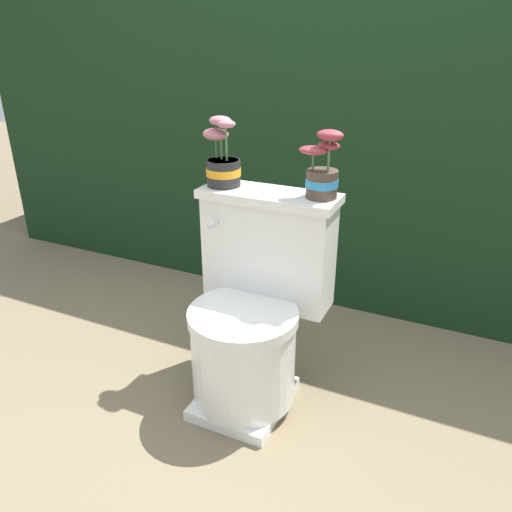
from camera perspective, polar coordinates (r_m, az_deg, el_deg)
The scene contains 5 objects.
ground_plane at distance 1.89m, azimuth -1.96°, elevation -16.61°, with size 12.00×12.00×0.00m, color #75664C.
hedge_backdrop at distance 2.76m, azimuth 11.08°, elevation 13.02°, with size 3.96×1.03×1.44m.
toilet at distance 1.76m, azimuth -0.35°, elevation -6.82°, with size 0.48×0.48×0.74m.
potted_plant_left at distance 1.75m, azimuth -3.84°, elevation 10.65°, with size 0.14×0.12×0.24m.
potted_plant_midleft at distance 1.63m, azimuth 7.58°, elevation 9.35°, with size 0.14×0.11×0.22m.
Camera 1 is at (0.66, -1.27, 1.24)m, focal length 35.00 mm.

